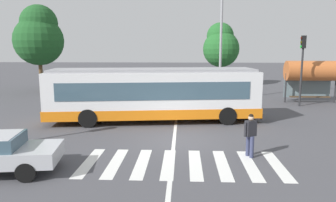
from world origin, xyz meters
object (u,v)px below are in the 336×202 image
at_px(pedestrian_crossing_street, 250,133).
at_px(bus_stop_shelter, 311,72).
at_px(twin_arm_street_lamp, 221,26).
at_px(city_transit_bus, 154,94).
at_px(parked_car_silver, 214,85).
at_px(parked_car_teal, 158,85).
at_px(parked_car_champagne, 187,86).
at_px(background_tree_right, 221,45).
at_px(traffic_light_far_corner, 302,60).
at_px(background_tree_left, 39,36).

distance_m(pedestrian_crossing_street, bus_stop_shelter, 15.02).
xyz_separation_m(bus_stop_shelter, twin_arm_street_lamp, (-6.95, 0.64, 3.48)).
bearing_deg(bus_stop_shelter, twin_arm_street_lamp, 174.78).
bearing_deg(city_transit_bus, parked_car_silver, 68.92).
distance_m(pedestrian_crossing_street, parked_car_silver, 17.71).
distance_m(parked_car_teal, twin_arm_street_lamp, 8.35).
height_order(parked_car_champagne, background_tree_right, background_tree_right).
xyz_separation_m(city_transit_bus, parked_car_teal, (-0.65, 11.66, -0.82)).
distance_m(parked_car_silver, bus_stop_shelter, 8.61).
height_order(traffic_light_far_corner, background_tree_left, background_tree_left).
bearing_deg(background_tree_left, twin_arm_street_lamp, -15.16).
bearing_deg(parked_car_teal, parked_car_silver, 1.03).
bearing_deg(pedestrian_crossing_street, bus_stop_shelter, 60.86).
relative_size(pedestrian_crossing_street, twin_arm_street_lamp, 0.18).
xyz_separation_m(parked_car_champagne, background_tree_right, (3.72, 6.39, 3.75)).
distance_m(city_transit_bus, bus_stop_shelter, 13.62).
xyz_separation_m(parked_car_teal, parked_car_champagne, (2.72, -0.22, 0.00)).
relative_size(parked_car_teal, twin_arm_street_lamp, 0.47).
bearing_deg(city_transit_bus, background_tree_left, 134.59).
distance_m(parked_car_teal, parked_car_silver, 5.18).
bearing_deg(twin_arm_street_lamp, parked_car_champagne, 124.73).
distance_m(parked_car_champagne, traffic_light_far_corner, 10.46).
bearing_deg(background_tree_left, parked_car_silver, -1.78).
bearing_deg(twin_arm_street_lamp, bus_stop_shelter, -5.22).
bearing_deg(traffic_light_far_corner, city_transit_bus, -152.04).
xyz_separation_m(bus_stop_shelter, background_tree_left, (-23.68, 5.17, 2.96)).
bearing_deg(background_tree_left, parked_car_teal, -3.05).
xyz_separation_m(bus_stop_shelter, background_tree_right, (-5.80, 10.73, 2.10)).
height_order(bus_stop_shelter, background_tree_right, background_tree_right).
xyz_separation_m(parked_car_silver, traffic_light_far_corner, (5.69, -6.33, 2.63)).
height_order(traffic_light_far_corner, twin_arm_street_lamp, twin_arm_street_lamp).
relative_size(city_transit_bus, twin_arm_street_lamp, 1.27).
bearing_deg(twin_arm_street_lamp, pedestrian_crossing_street, -91.37).
height_order(bus_stop_shelter, background_tree_left, background_tree_left).
bearing_deg(background_tree_left, city_transit_bus, -45.41).
bearing_deg(city_transit_bus, parked_car_teal, 93.20).
xyz_separation_m(traffic_light_far_corner, bus_stop_shelter, (1.37, 1.67, -0.98)).
relative_size(parked_car_teal, bus_stop_shelter, 1.15).
bearing_deg(city_transit_bus, twin_arm_street_lamp, 59.05).
distance_m(bus_stop_shelter, background_tree_right, 12.38).
height_order(parked_car_champagne, twin_arm_street_lamp, twin_arm_street_lamp).
bearing_deg(parked_car_teal, twin_arm_street_lamp, -36.57).
bearing_deg(pedestrian_crossing_street, city_transit_bus, 125.90).
xyz_separation_m(parked_car_silver, background_tree_right, (1.26, 6.08, 3.75)).
height_order(parked_car_teal, traffic_light_far_corner, traffic_light_far_corner).
bearing_deg(twin_arm_street_lamp, parked_car_teal, 143.43).
relative_size(bus_stop_shelter, background_tree_left, 0.47).
xyz_separation_m(city_transit_bus, background_tree_right, (5.79, 17.83, 2.93)).
distance_m(traffic_light_far_corner, twin_arm_street_lamp, 6.54).
bearing_deg(parked_car_teal, city_transit_bus, -86.80).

